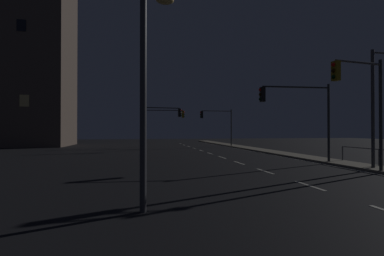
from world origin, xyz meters
name	(u,v)px	position (x,y,z in m)	size (l,w,h in m)	color
ground_plane	(237,162)	(0.00, 17.50, 0.00)	(112.00, 112.00, 0.00)	black
sidewalk_right	(319,159)	(6.39, 17.50, 0.07)	(2.01, 77.00, 0.14)	gray
lane_markings_center	(222,157)	(0.00, 21.00, 0.01)	(0.14, 50.00, 0.01)	silver
lane_edge_line	(272,155)	(5.14, 22.50, 0.01)	(0.14, 53.00, 0.01)	silver
traffic_light_far_center	(217,120)	(3.76, 35.74, 3.70)	(4.54, 0.44, 4.99)	#2D3033
traffic_light_far_right	(162,119)	(-4.17, 30.57, 3.57)	(4.21, 0.68, 5.03)	#38383D
traffic_light_mid_left	(361,92)	(4.30, 11.14, 4.12)	(3.21, 0.63, 5.73)	#2D3033
traffic_light_mid_right	(163,119)	(-3.57, 36.34, 3.72)	(5.29, 0.89, 5.17)	#2D3033
traffic_light_far_left	(298,106)	(3.61, 15.73, 3.84)	(4.94, 0.52, 5.18)	#2D3033
street_lamp_across_street	(380,95)	(6.59, 12.38, 4.19)	(2.52, 0.36, 6.58)	#38383D
street_lamp_median	(148,68)	(-6.41, 6.77, 3.93)	(1.04, 1.31, 6.51)	#38383D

